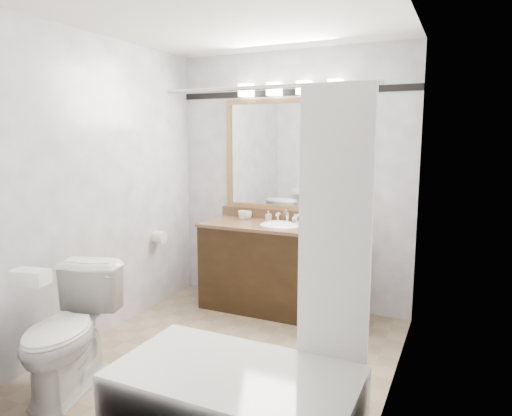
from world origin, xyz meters
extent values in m
cube|color=#9B8669|center=(0.00, 0.00, -0.01)|extent=(2.40, 2.60, 0.01)
cube|color=white|center=(0.00, 0.00, 2.50)|extent=(2.40, 2.60, 0.01)
cube|color=white|center=(0.00, 1.30, 1.25)|extent=(2.40, 0.01, 2.50)
cube|color=white|center=(0.00, -1.30, 1.25)|extent=(2.40, 0.01, 2.50)
cube|color=white|center=(-1.20, 0.00, 1.25)|extent=(0.01, 2.60, 2.50)
cube|color=white|center=(1.20, 0.00, 1.25)|extent=(0.01, 2.60, 2.50)
cube|color=black|center=(0.00, 1.01, 0.41)|extent=(1.50, 0.55, 0.82)
cube|color=#976C47|center=(0.00, 1.01, 0.83)|extent=(1.53, 0.58, 0.03)
cube|color=#976C47|center=(0.00, 1.29, 0.90)|extent=(1.53, 0.03, 0.10)
ellipsoid|color=white|center=(0.00, 1.01, 0.82)|extent=(0.44, 0.34, 0.14)
cube|color=#9C7746|center=(0.00, 1.28, 2.02)|extent=(1.40, 0.04, 0.05)
cube|color=#9C7746|center=(0.00, 1.28, 0.97)|extent=(1.40, 0.04, 0.05)
cube|color=#9C7746|center=(-0.68, 1.28, 1.50)|extent=(0.05, 0.04, 1.00)
cube|color=#9C7746|center=(0.68, 1.28, 1.50)|extent=(0.05, 0.04, 1.00)
cube|color=white|center=(0.00, 1.29, 1.50)|extent=(1.30, 0.01, 1.00)
cube|color=silver|center=(0.00, 1.27, 2.15)|extent=(0.90, 0.05, 0.03)
cube|color=white|center=(-0.45, 1.22, 2.13)|extent=(0.12, 0.12, 0.12)
cube|color=white|center=(-0.15, 1.22, 2.13)|extent=(0.12, 0.12, 0.12)
cube|color=white|center=(0.15, 1.22, 2.13)|extent=(0.12, 0.12, 0.12)
cube|color=white|center=(0.45, 1.22, 2.13)|extent=(0.12, 0.12, 0.12)
cube|color=black|center=(0.00, 1.29, 2.10)|extent=(2.40, 0.01, 0.06)
cube|color=white|center=(0.53, -0.92, 0.23)|extent=(1.30, 0.72, 0.45)
cylinder|color=silver|center=(0.53, -0.54, 1.95)|extent=(1.30, 0.02, 0.02)
cube|color=white|center=(0.95, -0.55, 1.18)|extent=(0.40, 0.04, 1.55)
cylinder|color=white|center=(-1.14, 0.66, 0.70)|extent=(0.11, 0.12, 0.12)
imported|color=white|center=(-0.74, -0.86, 0.40)|extent=(0.65, 0.89, 0.81)
cube|color=white|center=(-0.74, -1.12, 0.85)|extent=(0.23, 0.16, 0.09)
cylinder|color=black|center=(0.46, 0.93, 0.86)|extent=(0.17, 0.17, 0.02)
cylinder|color=black|center=(0.44, 0.98, 0.99)|extent=(0.15, 0.15, 0.25)
sphere|color=black|center=(0.44, 0.98, 1.11)|extent=(0.15, 0.15, 0.15)
cube|color=black|center=(0.47, 0.91, 1.07)|extent=(0.12, 0.12, 0.05)
cylinder|color=silver|center=(0.47, 0.91, 0.89)|extent=(0.06, 0.06, 0.06)
imported|color=white|center=(-0.44, 1.19, 0.89)|extent=(0.11, 0.11, 0.08)
imported|color=white|center=(-0.47, 1.15, 0.89)|extent=(0.11, 0.11, 0.09)
imported|color=white|center=(-0.20, 1.20, 0.90)|extent=(0.05, 0.05, 0.10)
imported|color=white|center=(0.08, 1.22, 0.89)|extent=(0.07, 0.07, 0.08)
cube|color=beige|center=(0.15, 1.13, 0.86)|extent=(0.07, 0.05, 0.02)
camera|label=1|loc=(1.58, -2.93, 1.68)|focal=32.00mm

